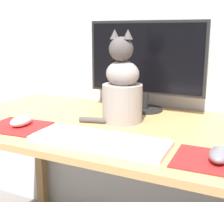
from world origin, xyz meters
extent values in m
cube|color=tan|center=(0.00, 0.00, 0.71)|extent=(1.43, 0.72, 0.02)
cube|color=olive|center=(-0.68, 0.32, 0.35)|extent=(0.05, 0.05, 0.70)
cylinder|color=black|center=(0.00, 0.26, 0.73)|extent=(0.17, 0.17, 0.01)
cylinder|color=black|center=(0.00, 0.26, 0.77)|extent=(0.04, 0.04, 0.07)
cube|color=black|center=(0.00, 0.26, 0.97)|extent=(0.55, 0.02, 0.33)
cube|color=black|center=(0.00, 0.25, 0.97)|extent=(0.52, 0.00, 0.31)
cube|color=silver|center=(0.02, -0.22, 0.73)|extent=(0.47, 0.18, 0.02)
cube|color=white|center=(0.02, -0.22, 0.74)|extent=(0.45, 0.15, 0.01)
cube|color=red|center=(-0.36, -0.20, 0.72)|extent=(0.24, 0.21, 0.00)
cube|color=red|center=(0.38, -0.21, 0.72)|extent=(0.22, 0.19, 0.00)
ellipsoid|color=white|center=(-0.35, -0.19, 0.74)|extent=(0.06, 0.10, 0.04)
ellipsoid|color=slate|center=(0.40, -0.20, 0.74)|extent=(0.06, 0.11, 0.04)
cylinder|color=gray|center=(-0.02, 0.05, 0.80)|extent=(0.18, 0.18, 0.15)
ellipsoid|color=gray|center=(-0.02, 0.05, 0.92)|extent=(0.15, 0.13, 0.11)
sphere|color=#474242|center=(-0.02, 0.04, 1.02)|extent=(0.11, 0.11, 0.10)
cone|color=#474242|center=(-0.05, 0.05, 1.07)|extent=(0.04, 0.04, 0.04)
cone|color=#474242|center=(0.01, 0.04, 1.07)|extent=(0.04, 0.04, 0.04)
cylinder|color=#474242|center=(-0.07, -0.01, 0.73)|extent=(0.21, 0.07, 0.02)
camera|label=1|loc=(0.48, -1.08, 1.09)|focal=50.00mm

